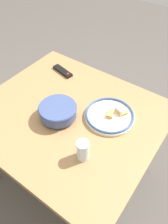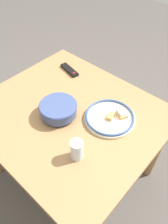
# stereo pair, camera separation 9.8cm
# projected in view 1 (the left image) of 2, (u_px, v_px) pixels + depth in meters

# --- Properties ---
(ground_plane) EXTENTS (8.00, 8.00, 0.00)m
(ground_plane) POSITION_uv_depth(u_px,v_px,m) (73.00, 172.00, 1.91)
(ground_plane) COLOR #4C4742
(dining_table) EXTENTS (1.12, 0.98, 0.75)m
(dining_table) POSITION_uv_depth(u_px,v_px,m) (69.00, 123.00, 1.43)
(dining_table) COLOR olive
(dining_table) RESTS_ON ground_plane
(noodle_bowl) EXTENTS (0.23, 0.23, 0.09)m
(noodle_bowl) POSITION_uv_depth(u_px,v_px,m) (58.00, 111.00, 1.30)
(noodle_bowl) COLOR #384775
(noodle_bowl) RESTS_ON dining_table
(food_plate) EXTENTS (0.31, 0.31, 0.05)m
(food_plate) POSITION_uv_depth(u_px,v_px,m) (110.00, 115.00, 1.33)
(food_plate) COLOR beige
(food_plate) RESTS_ON dining_table
(tv_remote) EXTENTS (0.19, 0.09, 0.02)m
(tv_remote) POSITION_uv_depth(u_px,v_px,m) (63.00, 71.00, 1.64)
(tv_remote) COLOR black
(tv_remote) RESTS_ON dining_table
(drinking_glass) EXTENTS (0.07, 0.07, 0.12)m
(drinking_glass) POSITION_uv_depth(u_px,v_px,m) (83.00, 150.00, 1.10)
(drinking_glass) COLOR silver
(drinking_glass) RESTS_ON dining_table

